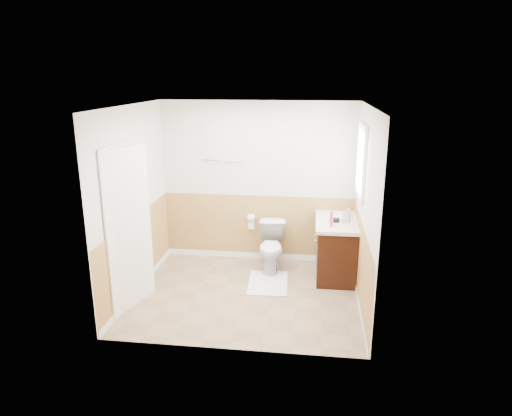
# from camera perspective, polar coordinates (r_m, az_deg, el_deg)

# --- Properties ---
(floor) EXTENTS (3.00, 3.00, 0.00)m
(floor) POSITION_cam_1_polar(r_m,az_deg,el_deg) (6.31, -1.21, -10.69)
(floor) COLOR #8C7051
(floor) RESTS_ON ground
(ceiling) EXTENTS (3.00, 3.00, 0.00)m
(ceiling) POSITION_cam_1_polar(r_m,az_deg,el_deg) (5.64, -1.36, 12.61)
(ceiling) COLOR white
(ceiling) RESTS_ON floor
(wall_back) EXTENTS (3.00, 0.00, 3.00)m
(wall_back) POSITION_cam_1_polar(r_m,az_deg,el_deg) (7.10, 0.26, 3.16)
(wall_back) COLOR silver
(wall_back) RESTS_ON floor
(wall_front) EXTENTS (3.00, 0.00, 3.00)m
(wall_front) POSITION_cam_1_polar(r_m,az_deg,el_deg) (4.63, -3.64, -4.09)
(wall_front) COLOR silver
(wall_front) RESTS_ON floor
(wall_left) EXTENTS (0.00, 3.00, 3.00)m
(wall_left) POSITION_cam_1_polar(r_m,az_deg,el_deg) (6.24, -15.03, 0.76)
(wall_left) COLOR silver
(wall_left) RESTS_ON floor
(wall_right) EXTENTS (0.00, 3.00, 3.00)m
(wall_right) POSITION_cam_1_polar(r_m,az_deg,el_deg) (5.83, 13.47, -0.22)
(wall_right) COLOR silver
(wall_right) RESTS_ON floor
(wainscot_back) EXTENTS (3.00, 0.00, 3.00)m
(wainscot_back) POSITION_cam_1_polar(r_m,az_deg,el_deg) (7.29, 0.24, -2.61)
(wainscot_back) COLOR tan
(wainscot_back) RESTS_ON floor
(wainscot_front) EXTENTS (3.00, 0.00, 3.00)m
(wainscot_front) POSITION_cam_1_polar(r_m,az_deg,el_deg) (4.95, -3.46, -12.21)
(wainscot_front) COLOR tan
(wainscot_front) RESTS_ON floor
(wainscot_left) EXTENTS (0.00, 2.60, 2.60)m
(wainscot_left) POSITION_cam_1_polar(r_m,az_deg,el_deg) (6.47, -14.45, -5.65)
(wainscot_left) COLOR tan
(wainscot_left) RESTS_ON floor
(wainscot_right) EXTENTS (0.00, 2.60, 2.60)m
(wainscot_right) POSITION_cam_1_polar(r_m,az_deg,el_deg) (6.08, 12.89, -7.02)
(wainscot_right) COLOR tan
(wainscot_right) RESTS_ON floor
(toilet) EXTENTS (0.43, 0.72, 0.72)m
(toilet) POSITION_cam_1_polar(r_m,az_deg,el_deg) (6.92, 1.95, -4.93)
(toilet) COLOR white
(toilet) RESTS_ON floor
(bath_mat) EXTENTS (0.59, 0.83, 0.02)m
(bath_mat) POSITION_cam_1_polar(r_m,az_deg,el_deg) (6.60, 1.51, -9.32)
(bath_mat) COLOR silver
(bath_mat) RESTS_ON floor
(vanity_cabinet) EXTENTS (0.55, 1.10, 0.80)m
(vanity_cabinet) POSITION_cam_1_polar(r_m,az_deg,el_deg) (6.86, 9.92, -4.99)
(vanity_cabinet) COLOR black
(vanity_cabinet) RESTS_ON floor
(vanity_knob_left) EXTENTS (0.03, 0.03, 0.03)m
(vanity_knob_left) POSITION_cam_1_polar(r_m,az_deg,el_deg) (6.71, 7.45, -4.02)
(vanity_knob_left) COLOR silver
(vanity_knob_left) RESTS_ON vanity_cabinet
(vanity_knob_right) EXTENTS (0.03, 0.03, 0.03)m
(vanity_knob_right) POSITION_cam_1_polar(r_m,az_deg,el_deg) (6.89, 7.45, -3.45)
(vanity_knob_right) COLOR silver
(vanity_knob_right) RESTS_ON vanity_cabinet
(countertop) EXTENTS (0.60, 1.15, 0.05)m
(countertop) POSITION_cam_1_polar(r_m,az_deg,el_deg) (6.72, 10.01, -1.61)
(countertop) COLOR white
(countertop) RESTS_ON vanity_cabinet
(sink_basin) EXTENTS (0.36, 0.36, 0.02)m
(sink_basin) POSITION_cam_1_polar(r_m,az_deg,el_deg) (6.85, 10.05, -0.95)
(sink_basin) COLOR white
(sink_basin) RESTS_ON countertop
(faucet) EXTENTS (0.02, 0.02, 0.14)m
(faucet) POSITION_cam_1_polar(r_m,az_deg,el_deg) (6.85, 11.58, -0.52)
(faucet) COLOR silver
(faucet) RESTS_ON countertop
(lotion_bottle) EXTENTS (0.05, 0.05, 0.22)m
(lotion_bottle) POSITION_cam_1_polar(r_m,az_deg,el_deg) (6.36, 9.38, -1.34)
(lotion_bottle) COLOR #D73786
(lotion_bottle) RESTS_ON countertop
(soap_dispenser) EXTENTS (0.11, 0.11, 0.20)m
(soap_dispenser) POSITION_cam_1_polar(r_m,az_deg,el_deg) (6.58, 11.23, -0.93)
(soap_dispenser) COLOR #959FA8
(soap_dispenser) RESTS_ON countertop
(hair_dryer_body) EXTENTS (0.14, 0.07, 0.07)m
(hair_dryer_body) POSITION_cam_1_polar(r_m,az_deg,el_deg) (6.57, 9.73, -1.46)
(hair_dryer_body) COLOR black
(hair_dryer_body) RESTS_ON countertop
(hair_dryer_handle) EXTENTS (0.03, 0.03, 0.07)m
(hair_dryer_handle) POSITION_cam_1_polar(r_m,az_deg,el_deg) (6.66, 9.44, -1.48)
(hair_dryer_handle) COLOR black
(hair_dryer_handle) RESTS_ON countertop
(mirror_panel) EXTENTS (0.02, 0.35, 0.90)m
(mirror_panel) POSITION_cam_1_polar(r_m,az_deg,el_deg) (6.82, 12.51, 4.81)
(mirror_panel) COLOR silver
(mirror_panel) RESTS_ON wall_right
(window_frame) EXTENTS (0.04, 0.80, 1.00)m
(window_frame) POSITION_cam_1_polar(r_m,az_deg,el_deg) (6.28, 12.96, 5.68)
(window_frame) COLOR white
(window_frame) RESTS_ON wall_right
(window_glass) EXTENTS (0.01, 0.70, 0.90)m
(window_glass) POSITION_cam_1_polar(r_m,az_deg,el_deg) (6.28, 13.10, 5.67)
(window_glass) COLOR white
(window_glass) RESTS_ON wall_right
(door) EXTENTS (0.29, 0.78, 2.04)m
(door) POSITION_cam_1_polar(r_m,az_deg,el_deg) (5.87, -15.58, -2.60)
(door) COLOR white
(door) RESTS_ON wall_left
(door_frame) EXTENTS (0.02, 0.92, 2.10)m
(door_frame) POSITION_cam_1_polar(r_m,az_deg,el_deg) (5.90, -16.27, -2.47)
(door_frame) COLOR white
(door_frame) RESTS_ON wall_left
(door_knob) EXTENTS (0.06, 0.06, 0.06)m
(door_knob) POSITION_cam_1_polar(r_m,az_deg,el_deg) (6.16, -13.86, -2.27)
(door_knob) COLOR silver
(door_knob) RESTS_ON door
(towel_bar) EXTENTS (0.62, 0.02, 0.02)m
(towel_bar) POSITION_cam_1_polar(r_m,az_deg,el_deg) (7.06, -4.24, 5.95)
(towel_bar) COLOR silver
(towel_bar) RESTS_ON wall_back
(tp_holder_bar) EXTENTS (0.14, 0.02, 0.02)m
(tp_holder_bar) POSITION_cam_1_polar(r_m,az_deg,el_deg) (7.19, -0.60, -1.23)
(tp_holder_bar) COLOR silver
(tp_holder_bar) RESTS_ON wall_back
(tp_roll) EXTENTS (0.10, 0.11, 0.11)m
(tp_roll) POSITION_cam_1_polar(r_m,az_deg,el_deg) (7.19, -0.60, -1.23)
(tp_roll) COLOR white
(tp_roll) RESTS_ON tp_holder_bar
(tp_sheet) EXTENTS (0.10, 0.01, 0.16)m
(tp_sheet) POSITION_cam_1_polar(r_m,az_deg,el_deg) (7.22, -0.60, -2.06)
(tp_sheet) COLOR white
(tp_sheet) RESTS_ON tp_roll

